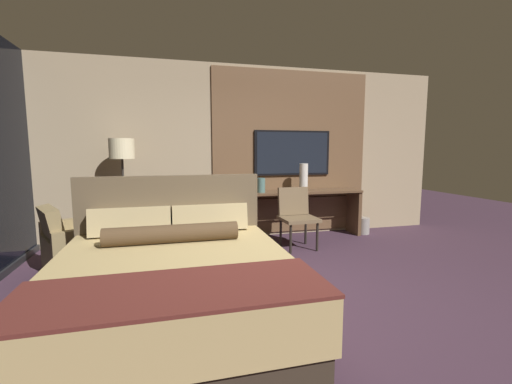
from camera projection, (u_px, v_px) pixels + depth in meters
ground_plane at (293, 302)px, 3.27m from camera, size 16.00×16.00×0.00m
wall_back_tv_panel at (246, 153)px, 5.62m from camera, size 7.20×0.09×2.80m
bed at (174, 284)px, 2.85m from camera, size 1.92×2.10×1.18m
desk at (295, 205)px, 5.69m from camera, size 2.19×0.45×0.78m
tv at (292, 153)px, 5.75m from camera, size 1.33×0.04×0.75m
desk_chair at (296, 212)px, 5.08m from camera, size 0.53×0.53×0.89m
armchair_by_window at (80, 248)px, 4.12m from camera, size 1.04×1.06×0.81m
floor_lamp at (122, 158)px, 4.76m from camera, size 0.34×0.34×1.61m
vase_tall at (304, 177)px, 5.56m from camera, size 0.14×0.14×0.45m
vase_short at (261, 185)px, 5.41m from camera, size 0.13×0.13×0.23m
waste_bin at (363, 226)px, 5.94m from camera, size 0.22×0.22×0.28m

